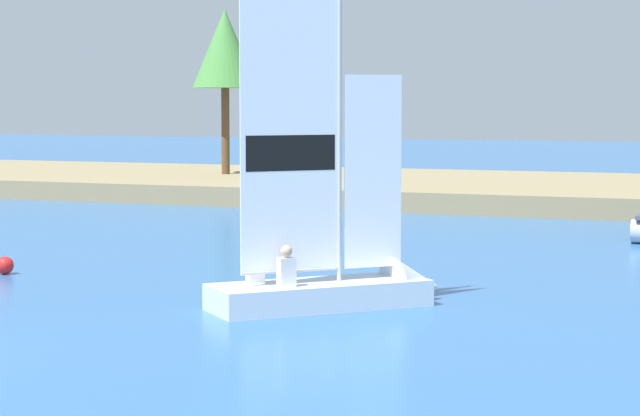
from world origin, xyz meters
The scene contains 4 objects.
shore_bank centered at (0.00, 31.42, 0.34)m, with size 80.00×13.42×0.67m, color #897A56.
shoreline_tree_midleft centered at (-9.56, 31.48, 5.57)m, with size 2.60×2.60×6.50m.
sailboat centered at (4.97, 7.52, 0.54)m, with size 3.78×3.94×6.27m.
channel_buoy centered at (-2.94, 8.45, 0.18)m, with size 0.37×0.37×0.37m, color red.
Camera 1 is at (12.58, -12.16, 3.50)m, focal length 69.28 mm.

